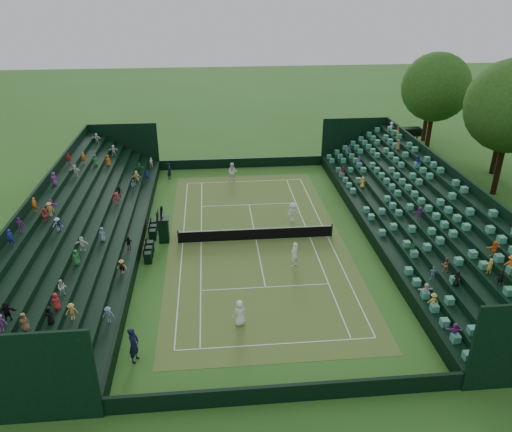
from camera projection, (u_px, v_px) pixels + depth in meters
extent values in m
plane|color=#31631F|center=(256.00, 240.00, 37.57)|extent=(160.00, 160.00, 0.00)
cube|color=#357627|center=(256.00, 240.00, 37.57)|extent=(12.97, 26.77, 0.01)
cube|color=black|center=(242.00, 163.00, 51.60)|extent=(17.17, 0.20, 1.00)
cube|color=black|center=(288.00, 393.00, 23.11)|extent=(17.17, 0.20, 1.00)
cube|color=black|center=(366.00, 229.00, 38.07)|extent=(0.20, 31.77, 1.00)
cube|color=black|center=(141.00, 239.00, 36.64)|extent=(0.20, 31.77, 1.00)
cube|color=black|center=(373.00, 229.00, 38.11)|extent=(0.80, 32.00, 1.00)
cube|color=black|center=(383.00, 226.00, 38.08)|extent=(0.80, 32.00, 1.45)
cube|color=black|center=(394.00, 223.00, 38.05)|extent=(0.80, 32.00, 1.90)
cube|color=black|center=(404.00, 220.00, 38.02)|extent=(0.80, 32.00, 2.35)
cube|color=black|center=(415.00, 217.00, 37.99)|extent=(0.80, 32.00, 2.80)
cube|color=black|center=(426.00, 213.00, 37.96)|extent=(0.80, 32.00, 3.25)
cube|color=black|center=(436.00, 210.00, 37.93)|extent=(0.80, 32.00, 3.70)
cube|color=black|center=(447.00, 207.00, 37.90)|extent=(0.80, 32.00, 4.15)
cube|color=black|center=(454.00, 203.00, 37.78)|extent=(0.20, 32.00, 4.90)
cube|color=black|center=(134.00, 239.00, 36.59)|extent=(0.80, 32.00, 1.00)
cube|color=black|center=(123.00, 237.00, 36.43)|extent=(0.80, 32.00, 1.45)
cube|color=black|center=(111.00, 235.00, 36.26)|extent=(0.80, 32.00, 1.90)
cube|color=black|center=(100.00, 233.00, 36.10)|extent=(0.80, 32.00, 2.35)
cube|color=black|center=(88.00, 230.00, 35.93)|extent=(0.80, 32.00, 2.80)
cube|color=black|center=(76.00, 228.00, 35.77)|extent=(0.80, 32.00, 3.25)
cube|color=black|center=(64.00, 226.00, 35.60)|extent=(0.80, 32.00, 3.70)
cube|color=black|center=(52.00, 223.00, 35.44)|extent=(0.80, 32.00, 4.15)
cube|color=black|center=(44.00, 219.00, 35.23)|extent=(0.20, 32.00, 4.90)
cylinder|color=black|center=(178.00, 237.00, 36.85)|extent=(0.10, 0.10, 1.06)
cylinder|color=black|center=(332.00, 230.00, 37.83)|extent=(0.10, 0.10, 1.06)
cube|color=black|center=(256.00, 234.00, 37.37)|extent=(11.57, 0.02, 0.86)
cube|color=white|center=(256.00, 229.00, 37.17)|extent=(11.57, 0.04, 0.07)
cylinder|color=black|center=(402.00, 148.00, 52.71)|extent=(0.16, 0.16, 3.00)
cylinder|color=black|center=(415.00, 148.00, 52.84)|extent=(0.16, 0.16, 3.00)
cube|color=black|center=(411.00, 132.00, 51.99)|extent=(2.00, 1.00, 0.80)
cylinder|color=black|center=(498.00, 171.00, 44.62)|extent=(0.50, 0.50, 4.33)
sphere|color=#1E4614|center=(512.00, 106.00, 42.07)|extent=(7.92, 7.92, 7.92)
cylinder|color=black|center=(494.00, 160.00, 49.71)|extent=(0.50, 0.50, 2.72)
sphere|color=#1E4614|center=(502.00, 124.00, 48.10)|extent=(4.98, 4.98, 4.98)
cylinder|color=black|center=(428.00, 136.00, 55.12)|extent=(0.50, 0.50, 3.95)
sphere|color=#1E4614|center=(436.00, 87.00, 52.79)|extent=(7.22, 7.22, 7.22)
cylinder|color=black|center=(425.00, 126.00, 59.50)|extent=(0.50, 0.50, 3.56)
sphere|color=#1E4614|center=(431.00, 85.00, 57.40)|extent=(6.50, 6.50, 6.50)
cube|color=black|center=(164.00, 230.00, 36.95)|extent=(0.72, 0.72, 1.85)
cube|color=black|center=(163.00, 219.00, 36.53)|extent=(0.92, 0.92, 0.10)
cube|color=black|center=(157.00, 214.00, 36.34)|extent=(0.08, 0.92, 0.72)
imported|color=black|center=(162.00, 212.00, 36.30)|extent=(0.44, 0.52, 0.96)
cube|color=black|center=(148.00, 258.00, 34.41)|extent=(0.50, 0.50, 0.80)
cube|color=black|center=(144.00, 252.00, 34.17)|extent=(0.06, 0.50, 0.50)
cube|color=black|center=(149.00, 252.00, 35.13)|extent=(0.50, 0.50, 0.80)
cube|color=black|center=(145.00, 246.00, 34.89)|extent=(0.06, 0.50, 0.50)
cube|color=black|center=(150.00, 246.00, 35.84)|extent=(0.50, 0.50, 0.80)
cube|color=black|center=(146.00, 240.00, 35.61)|extent=(0.06, 0.50, 0.50)
cube|color=black|center=(153.00, 235.00, 37.46)|extent=(0.50, 0.50, 0.80)
cube|color=black|center=(149.00, 229.00, 37.22)|extent=(0.06, 0.50, 0.50)
cube|color=black|center=(154.00, 230.00, 38.18)|extent=(0.50, 0.50, 0.80)
cube|color=black|center=(150.00, 224.00, 37.94)|extent=(0.06, 0.50, 0.50)
cube|color=black|center=(154.00, 225.00, 38.89)|extent=(0.50, 0.50, 0.80)
cube|color=black|center=(151.00, 220.00, 38.66)|extent=(0.06, 0.50, 0.50)
imported|color=white|center=(240.00, 313.00, 28.12)|extent=(0.91, 0.77, 1.59)
imported|color=white|center=(294.00, 255.00, 33.79)|extent=(0.78, 0.77, 1.82)
imported|color=white|center=(233.00, 172.00, 47.92)|extent=(0.99, 0.81, 1.87)
imported|color=white|center=(293.00, 212.00, 40.12)|extent=(1.20, 1.06, 1.60)
imported|color=black|center=(169.00, 171.00, 48.56)|extent=(0.58, 0.68, 1.60)
imported|color=black|center=(134.00, 345.00, 25.36)|extent=(0.69, 0.85, 2.01)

